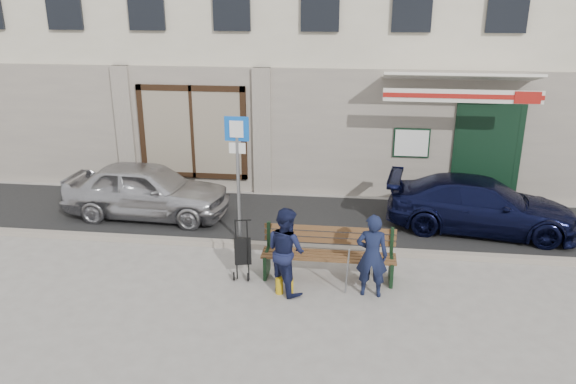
% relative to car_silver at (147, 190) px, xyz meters
% --- Properties ---
extents(ground, '(80.00, 80.00, 0.00)m').
position_rel_car_silver_xyz_m(ground, '(3.77, -2.92, -0.64)').
color(ground, '#9E9991').
rests_on(ground, ground).
extents(asphalt_lane, '(60.00, 3.20, 0.01)m').
position_rel_car_silver_xyz_m(asphalt_lane, '(3.77, 0.18, -0.64)').
color(asphalt_lane, '#282828').
rests_on(asphalt_lane, ground).
extents(curb, '(60.00, 0.18, 0.12)m').
position_rel_car_silver_xyz_m(curb, '(3.77, -1.42, -0.58)').
color(curb, '#9E9384').
rests_on(curb, ground).
extents(car_silver, '(3.83, 1.67, 1.28)m').
position_rel_car_silver_xyz_m(car_silver, '(0.00, 0.00, 0.00)').
color(car_silver, silver).
rests_on(car_silver, ground).
extents(car_navy, '(4.18, 2.16, 1.16)m').
position_rel_car_silver_xyz_m(car_navy, '(7.46, 0.10, -0.06)').
color(car_navy, black).
rests_on(car_navy, ground).
extents(parking_sign, '(0.49, 0.08, 2.63)m').
position_rel_car_silver_xyz_m(parking_sign, '(2.39, -1.10, 1.12)').
color(parking_sign, gray).
rests_on(parking_sign, ground).
extents(bench, '(2.40, 1.17, 0.98)m').
position_rel_car_silver_xyz_m(bench, '(4.27, -2.52, -0.18)').
color(bench, brown).
rests_on(bench, ground).
extents(man, '(0.55, 0.38, 1.48)m').
position_rel_car_silver_xyz_m(man, '(5.07, -3.04, 0.10)').
color(man, '#131A36').
rests_on(man, ground).
extents(woman, '(0.94, 0.93, 1.53)m').
position_rel_car_silver_xyz_m(woman, '(3.62, -3.07, 0.12)').
color(woman, '#151939').
rests_on(woman, ground).
extents(stroller, '(0.36, 0.47, 1.04)m').
position_rel_car_silver_xyz_m(stroller, '(2.77, -2.62, -0.18)').
color(stroller, black).
rests_on(stroller, ground).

